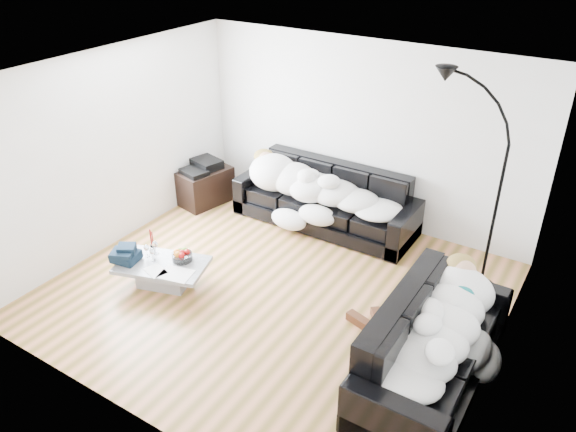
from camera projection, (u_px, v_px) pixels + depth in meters
The scene contains 24 objects.
ground at pixel (275, 291), 6.77m from camera, with size 5.00×5.00×0.00m, color brown.
wall_back at pixel (363, 134), 7.80m from camera, with size 5.00×0.02×2.60m, color silver.
wall_left at pixel (114, 149), 7.31m from camera, with size 0.02×4.50×2.60m, color silver.
wall_right at pixel (508, 263), 4.97m from camera, with size 0.02×4.50×2.60m, color silver.
ceiling at pixel (272, 77), 5.51m from camera, with size 5.00×5.00×0.00m, color white.
sofa_back at pixel (325, 198), 7.99m from camera, with size 2.64×0.91×0.86m, color black.
sofa_right at pixel (435, 343), 5.32m from camera, with size 2.17×0.93×0.88m, color black.
sleeper_back at pixel (324, 186), 7.85m from camera, with size 2.23×0.77×0.45m, color white, non-canonical shape.
sleeper_right at pixel (437, 326), 5.22m from camera, with size 1.86×0.78×0.45m, color white, non-canonical shape.
teal_cushion at pixel (455, 282), 5.71m from camera, with size 0.36×0.30×0.20m, color #0E6261.
coffee_table at pixel (163, 274), 6.82m from camera, with size 1.06×0.62×0.31m, color #939699.
fruit_bowl at pixel (182, 255), 6.77m from camera, with size 0.24×0.24×0.15m, color white.
wine_glass_a at pixel (155, 248), 6.88m from camera, with size 0.07×0.07×0.18m, color white.
wine_glass_b at pixel (147, 251), 6.84m from camera, with size 0.07×0.07×0.16m, color white.
wine_glass_c at pixel (153, 255), 6.75m from camera, with size 0.07×0.07×0.17m, color white.
candle_left at pixel (151, 238), 7.02m from camera, with size 0.05×0.05×0.25m, color maroon.
candle_right at pixel (153, 240), 7.01m from camera, with size 0.04×0.04×0.22m, color maroon.
newspaper_a at pixel (176, 274), 6.54m from camera, with size 0.37×0.29×0.01m, color silver.
newspaper_b at pixel (156, 271), 6.59m from camera, with size 0.27×0.19×0.01m, color silver.
navy_jacket at pixel (124, 250), 6.70m from camera, with size 0.34×0.28×0.17m, color black, non-canonical shape.
shoes at pixel (368, 319), 6.23m from camera, with size 0.49×0.35×0.11m, color #472311, non-canonical shape.
av_cabinet at pixel (204, 186), 8.69m from camera, with size 0.55×0.80×0.55m, color black.
stereo at pixel (203, 166), 8.53m from camera, with size 0.44×0.34×0.13m, color black.
floor_lamp at pixel (497, 204), 6.31m from camera, with size 0.82×0.33×2.27m, color black, non-canonical shape.
Camera 1 is at (3.06, -4.55, 4.08)m, focal length 35.00 mm.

